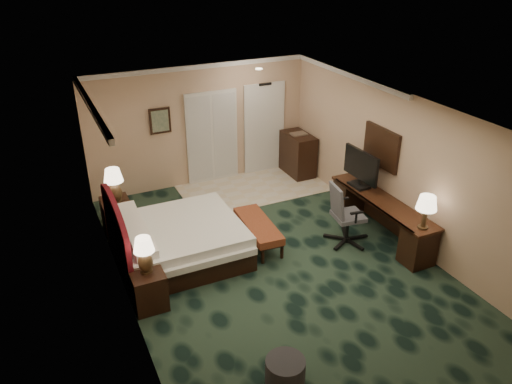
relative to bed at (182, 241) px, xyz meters
name	(u,v)px	position (x,y,z in m)	size (l,w,h in m)	color
floor	(277,265)	(1.39, -0.95, -0.32)	(5.00, 7.50, 0.00)	black
ceiling	(281,114)	(1.39, -0.95, 2.38)	(5.00, 7.50, 0.00)	white
wall_back	(200,126)	(1.39, 2.80, 1.03)	(5.00, 0.00, 2.70)	tan
wall_front	(454,352)	(1.39, -4.70, 1.03)	(5.00, 0.00, 2.70)	tan
wall_left	(121,230)	(-1.11, -0.95, 1.03)	(0.00, 7.50, 2.70)	tan
wall_right	(403,169)	(3.89, -0.95, 1.03)	(0.00, 7.50, 2.70)	tan
crown_molding	(281,117)	(1.39, -0.95, 2.33)	(5.00, 7.50, 0.10)	silver
tile_patch	(254,188)	(2.29, 1.95, -0.32)	(3.20, 1.70, 0.01)	beige
headboard	(117,235)	(-1.05, 0.05, 0.38)	(0.12, 2.00, 1.40)	#521016
entry_door	(264,129)	(2.94, 2.77, 0.73)	(1.02, 0.06, 2.18)	silver
closet_doors	(212,137)	(1.64, 2.76, 0.73)	(1.20, 0.06, 2.10)	#B5B1AC
wall_art	(160,121)	(0.49, 2.76, 1.28)	(0.45, 0.06, 0.55)	#476251
wall_mirror	(381,147)	(3.85, -0.35, 1.23)	(0.05, 0.95, 0.75)	white
bed	(182,241)	(0.00, 0.00, 0.00)	(2.03, 1.88, 0.64)	white
nightstand_near	(148,289)	(-0.85, -1.04, -0.02)	(0.48, 0.55, 0.60)	black
nightstand_far	(117,215)	(-0.84, 1.40, 0.00)	(0.51, 0.59, 0.64)	black
lamp_near	(145,255)	(-0.84, -1.03, 0.58)	(0.31, 0.31, 0.58)	black
lamp_far	(114,185)	(-0.81, 1.35, 0.65)	(0.35, 0.35, 0.67)	black
bed_bench	(258,233)	(1.38, -0.19, -0.09)	(0.47, 1.36, 0.46)	maroon
ottoman	(285,372)	(0.31, -3.25, -0.14)	(0.50, 0.50, 0.36)	#2A2B30
desk	(380,218)	(3.59, -0.86, 0.05)	(0.55, 2.56, 0.74)	black
tv	(361,169)	(3.54, -0.20, 0.79)	(0.08, 0.95, 0.74)	black
desk_lamp	(425,212)	(3.57, -1.95, 0.72)	(0.34, 0.34, 0.60)	black
desk_chair	(349,213)	(2.90, -0.80, 0.27)	(0.69, 0.64, 1.18)	#4D4D55
minibar	(298,154)	(3.58, 2.25, 0.17)	(0.52, 0.93, 0.98)	black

